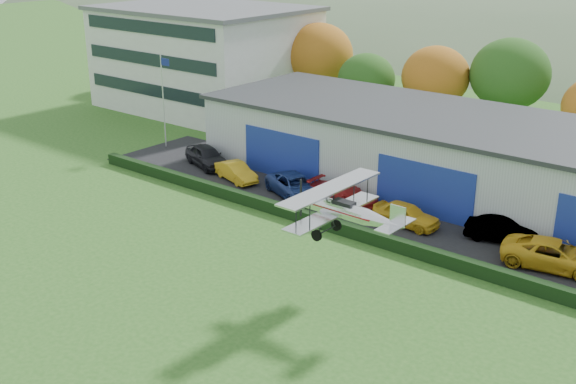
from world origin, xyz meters
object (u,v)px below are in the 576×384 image
Objects in this scene: car_2 at (296,186)px; biplane at (345,209)px; car_3 at (344,194)px; car_4 at (406,214)px; car_0 at (207,156)px; car_6 at (555,255)px; office_block at (206,57)px; car_1 at (236,172)px; car_5 at (502,231)px; hangar at (466,156)px; flagpole at (164,93)px.

biplane is (11.01, -10.07, 4.17)m from car_2.
car_4 is at bearing -95.79° from car_3.
car_2 is 1.26× the size of car_4.
car_4 is at bearing -72.61° from car_0.
car_0 is at bearing 89.50° from car_3.
car_2 is 18.01m from car_6.
car_1 is at bearing -39.81° from office_block.
car_0 reaches higher than car_5.
car_2 is at bearing 103.35° from car_3.
car_4 is 1.02× the size of car_5.
hangar is 16.73m from car_1.
car_6 is at bearing -72.22° from car_0.
biplane reaches higher than car_3.
car_5 is (19.89, 1.90, 0.02)m from car_1.
car_2 is (9.69, -0.92, -0.07)m from car_0.
flagpole reaches higher than hangar.
office_block is 24.91m from car_1.
car_1 is 0.80× the size of car_3.
car_4 is 5.89m from car_5.
car_0 reaches higher than car_4.
flagpole reaches higher than biplane.
car_3 is at bearing 125.21° from biplane.
biplane reaches higher than car_2.
flagpole reaches higher than car_3.
car_5 is (5.71, -6.77, -1.90)m from hangar.
office_block is 45.30m from car_6.
office_block reaches higher than biplane.
car_5 is (5.71, 1.43, -0.04)m from car_4.
car_3 is (-5.07, -7.70, -1.86)m from hangar.
biplane reaches higher than car_1.
car_2 is at bearing 93.16° from car_4.
car_4 is (18.29, -0.56, -0.09)m from car_0.
hangar is at bearing 38.28° from car_6.
office_block is at bearing 81.19° from car_2.
car_1 is at bearing 92.68° from car_4.
biplane is at bearing -166.25° from car_4.
flagpole is at bearing 75.30° from car_5.
car_6 is (18.01, 0.26, 0.03)m from car_2.
office_block reaches higher than car_6.
flagpole is (-24.88, -5.98, 2.13)m from hangar.
hangar is at bearing -42.63° from car_1.
car_5 is at bearing -49.83° from hangar.
hangar reaches higher than car_3.
car_5 is (30.60, -0.79, -4.03)m from flagpole.
car_2 reaches higher than car_4.
hangar is at bearing 0.78° from car_4.
car_2 reaches higher than car_5.
car_5 is at bearing -68.61° from car_1.
car_3 is 10.82m from car_5.
car_5 is 0.62× the size of biplane.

